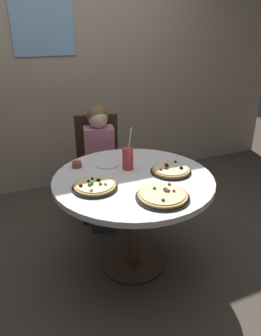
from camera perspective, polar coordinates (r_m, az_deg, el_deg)
ground_plane at (r=2.65m, az=0.44°, el=-16.40°), size 8.00×8.00×0.00m
wall_with_window at (r=3.58m, az=-10.60°, el=19.52°), size 5.20×0.14×2.90m
dining_table at (r=2.28m, az=0.49°, el=-4.12°), size 1.12×1.12×0.75m
chair_wooden at (r=3.08m, az=-5.70°, el=1.33°), size 0.48×0.48×0.95m
diner_child at (r=2.94m, az=-5.23°, el=-0.85°), size 0.32×0.43×1.08m
pizza_veggie at (r=1.98m, az=5.70°, el=-4.91°), size 0.33×0.33×0.05m
pizza_cheese at (r=2.09m, az=-6.31°, el=-3.18°), size 0.30×0.30×0.05m
pizza_pepperoni at (r=2.32m, az=7.14°, el=-0.37°), size 0.29×0.29×0.05m
soda_cup at (r=2.33m, az=-0.48°, el=1.71°), size 0.08×0.08×0.31m
sauce_bowl at (r=2.41m, az=-9.45°, el=0.60°), size 0.07×0.07×0.04m
plate_small at (r=2.43m, az=-4.20°, el=0.69°), size 0.18×0.18×0.01m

